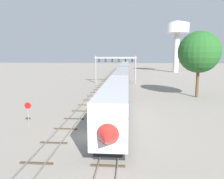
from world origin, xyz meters
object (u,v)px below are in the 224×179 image
object	(u,v)px
water_tower	(177,31)
stop_sign	(28,111)
trackside_tree_left	(199,52)
passenger_train	(124,73)
signal_gantry	(116,63)

from	to	relation	value
water_tower	stop_sign	xyz separation A→B (m)	(-33.67, -83.13, -17.08)
water_tower	trackside_tree_left	xyz separation A→B (m)	(-8.80, -63.15, -10.24)
passenger_train	trackside_tree_left	xyz separation A→B (m)	(14.87, -26.00, 6.11)
stop_sign	trackside_tree_left	xyz separation A→B (m)	(24.87, 19.97, 6.84)
signal_gantry	trackside_tree_left	distance (m)	26.82
passenger_train	water_tower	size ratio (longest dim) A/B	4.64
water_tower	stop_sign	world-z (taller)	water_tower
passenger_train	signal_gantry	distance (m)	6.82
passenger_train	signal_gantry	xyz separation A→B (m)	(-2.25, -5.55, 3.27)
water_tower	stop_sign	size ratio (longest dim) A/B	8.22
stop_sign	trackside_tree_left	distance (m)	32.62
stop_sign	passenger_train	bearing A→B (deg)	77.73
signal_gantry	water_tower	bearing A→B (deg)	58.74
trackside_tree_left	signal_gantry	bearing A→B (deg)	129.93
passenger_train	trackside_tree_left	size ratio (longest dim) A/B	8.64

